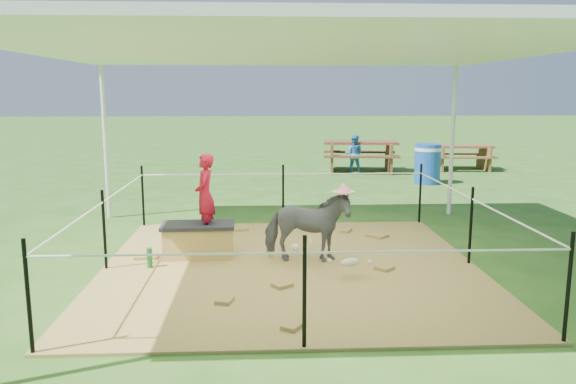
{
  "coord_description": "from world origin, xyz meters",
  "views": [
    {
      "loc": [
        -0.35,
        -6.67,
        2.15
      ],
      "look_at": [
        0.0,
        0.6,
        0.85
      ],
      "focal_mm": 35.0,
      "sensor_mm": 36.0,
      "label": 1
    }
  ],
  "objects_px": {
    "distant_person": "(354,154)",
    "foal": "(350,260)",
    "green_bottle": "(149,258)",
    "woman": "(205,187)",
    "trash_barrel": "(427,164)",
    "picnic_table_near": "(360,156)",
    "picnic_table_far": "(461,157)",
    "straw_bale": "(199,242)",
    "pony": "(307,227)"
  },
  "relations": [
    {
      "from": "distant_person",
      "to": "foal",
      "type": "bearing_deg",
      "value": 96.48
    },
    {
      "from": "green_bottle",
      "to": "distant_person",
      "type": "xyz_separation_m",
      "value": [
        3.85,
        8.16,
        0.36
      ]
    },
    {
      "from": "woman",
      "to": "trash_barrel",
      "type": "xyz_separation_m",
      "value": [
        4.67,
        5.91,
        -0.48
      ]
    },
    {
      "from": "woman",
      "to": "distant_person",
      "type": "distance_m",
      "value": 8.36
    },
    {
      "from": "woman",
      "to": "picnic_table_near",
      "type": "bearing_deg",
      "value": 155.37
    },
    {
      "from": "woman",
      "to": "distant_person",
      "type": "bearing_deg",
      "value": 155.92
    },
    {
      "from": "picnic_table_near",
      "to": "distant_person",
      "type": "height_order",
      "value": "distant_person"
    },
    {
      "from": "picnic_table_far",
      "to": "foal",
      "type": "bearing_deg",
      "value": -112.82
    },
    {
      "from": "straw_bale",
      "to": "trash_barrel",
      "type": "height_order",
      "value": "trash_barrel"
    },
    {
      "from": "straw_bale",
      "to": "woman",
      "type": "distance_m",
      "value": 0.73
    },
    {
      "from": "pony",
      "to": "picnic_table_far",
      "type": "bearing_deg",
      "value": -25.36
    },
    {
      "from": "straw_bale",
      "to": "trash_barrel",
      "type": "bearing_deg",
      "value": 51.09
    },
    {
      "from": "straw_bale",
      "to": "picnic_table_far",
      "type": "bearing_deg",
      "value": 52.16
    },
    {
      "from": "straw_bale",
      "to": "pony",
      "type": "xyz_separation_m",
      "value": [
        1.39,
        -0.31,
        0.26
      ]
    },
    {
      "from": "straw_bale",
      "to": "distant_person",
      "type": "bearing_deg",
      "value": 66.79
    },
    {
      "from": "trash_barrel",
      "to": "picnic_table_far",
      "type": "bearing_deg",
      "value": 54.96
    },
    {
      "from": "woman",
      "to": "trash_barrel",
      "type": "distance_m",
      "value": 7.55
    },
    {
      "from": "pony",
      "to": "woman",
      "type": "bearing_deg",
      "value": 81.63
    },
    {
      "from": "straw_bale",
      "to": "green_bottle",
      "type": "xyz_separation_m",
      "value": [
        -0.55,
        -0.45,
        -0.07
      ]
    },
    {
      "from": "pony",
      "to": "picnic_table_near",
      "type": "distance_m",
      "value": 8.64
    },
    {
      "from": "picnic_table_near",
      "to": "picnic_table_far",
      "type": "bearing_deg",
      "value": 11.07
    },
    {
      "from": "pony",
      "to": "picnic_table_far",
      "type": "distance_m",
      "value": 9.96
    },
    {
      "from": "straw_bale",
      "to": "green_bottle",
      "type": "relative_size",
      "value": 3.6
    },
    {
      "from": "green_bottle",
      "to": "picnic_table_far",
      "type": "distance_m",
      "value": 11.18
    },
    {
      "from": "green_bottle",
      "to": "picnic_table_far",
      "type": "xyz_separation_m",
      "value": [
        6.98,
        8.73,
        0.19
      ]
    },
    {
      "from": "trash_barrel",
      "to": "distant_person",
      "type": "bearing_deg",
      "value": 129.18
    },
    {
      "from": "green_bottle",
      "to": "foal",
      "type": "relative_size",
      "value": 0.32
    },
    {
      "from": "straw_bale",
      "to": "picnic_table_far",
      "type": "height_order",
      "value": "picnic_table_far"
    },
    {
      "from": "trash_barrel",
      "to": "distant_person",
      "type": "height_order",
      "value": "distant_person"
    },
    {
      "from": "foal",
      "to": "pony",
      "type": "bearing_deg",
      "value": 103.72
    },
    {
      "from": "woman",
      "to": "foal",
      "type": "bearing_deg",
      "value": 59.58
    },
    {
      "from": "woman",
      "to": "picnic_table_near",
      "type": "relative_size",
      "value": 0.53
    },
    {
      "from": "woman",
      "to": "green_bottle",
      "type": "distance_m",
      "value": 1.12
    },
    {
      "from": "green_bottle",
      "to": "pony",
      "type": "height_order",
      "value": "pony"
    },
    {
      "from": "straw_bale",
      "to": "distant_person",
      "type": "distance_m",
      "value": 8.39
    },
    {
      "from": "woman",
      "to": "straw_bale",
      "type": "bearing_deg",
      "value": -91.5
    },
    {
      "from": "foal",
      "to": "picnic_table_near",
      "type": "bearing_deg",
      "value": 58.55
    },
    {
      "from": "straw_bale",
      "to": "foal",
      "type": "xyz_separation_m",
      "value": [
        1.84,
        -0.96,
        0.02
      ]
    },
    {
      "from": "picnic_table_near",
      "to": "straw_bale",
      "type": "bearing_deg",
      "value": -107.13
    },
    {
      "from": "foal",
      "to": "trash_barrel",
      "type": "distance_m",
      "value": 7.47
    },
    {
      "from": "pony",
      "to": "trash_barrel",
      "type": "relative_size",
      "value": 1.14
    },
    {
      "from": "trash_barrel",
      "to": "foal",
      "type": "bearing_deg",
      "value": -113.08
    },
    {
      "from": "pony",
      "to": "distant_person",
      "type": "relative_size",
      "value": 1.04
    },
    {
      "from": "straw_bale",
      "to": "woman",
      "type": "height_order",
      "value": "woman"
    },
    {
      "from": "pony",
      "to": "picnic_table_near",
      "type": "xyz_separation_m",
      "value": [
        2.15,
        8.36,
        -0.07
      ]
    },
    {
      "from": "green_bottle",
      "to": "pony",
      "type": "distance_m",
      "value": 1.98
    },
    {
      "from": "straw_bale",
      "to": "trash_barrel",
      "type": "distance_m",
      "value": 7.6
    },
    {
      "from": "green_bottle",
      "to": "picnic_table_far",
      "type": "bearing_deg",
      "value": 51.35
    },
    {
      "from": "foal",
      "to": "picnic_table_near",
      "type": "relative_size",
      "value": 0.38
    },
    {
      "from": "straw_bale",
      "to": "foal",
      "type": "relative_size",
      "value": 1.15
    }
  ]
}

